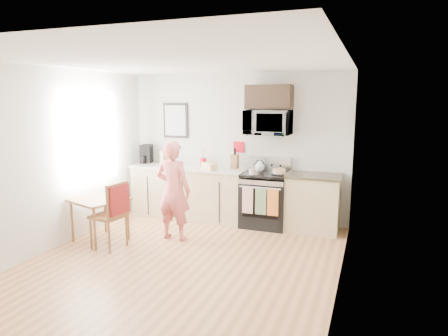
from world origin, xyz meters
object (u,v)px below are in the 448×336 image
at_px(person, 173,191).
at_px(cake, 279,172).
at_px(range, 265,201).
at_px(dining_table, 99,203).
at_px(microwave, 268,123).
at_px(chair, 115,207).

xyz_separation_m(person, cake, (1.40, 1.08, 0.19)).
height_order(range, cake, range).
xyz_separation_m(person, dining_table, (-1.01, -0.47, -0.18)).
height_order(microwave, chair, microwave).
bearing_deg(range, microwave, 90.06).
bearing_deg(dining_table, microwave, 38.21).
xyz_separation_m(range, dining_table, (-2.17, -1.60, 0.15)).
bearing_deg(microwave, person, -133.01).
bearing_deg(dining_table, person, 24.84).
relative_size(person, cake, 6.04).
relative_size(dining_table, chair, 0.79).
bearing_deg(microwave, chair, -132.04).
height_order(range, person, person).
bearing_deg(dining_table, chair, -26.27).
height_order(range, chair, range).
bearing_deg(person, cake, -141.48).
xyz_separation_m(dining_table, chair, (0.43, -0.21, 0.05)).
bearing_deg(person, dining_table, 25.58).
height_order(person, dining_table, person).
xyz_separation_m(range, microwave, (-0.00, 0.10, 1.32)).
bearing_deg(cake, dining_table, -147.23).
xyz_separation_m(microwave, person, (-1.15, -1.24, -0.99)).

